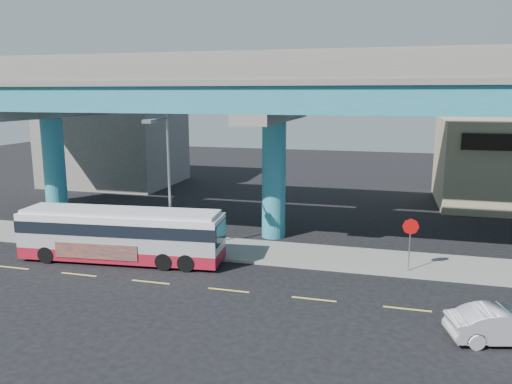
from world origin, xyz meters
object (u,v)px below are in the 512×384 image
(parked_car, at_px, (60,224))
(sedan, at_px, (504,325))
(street_lamp, at_px, (164,166))
(stop_sign, at_px, (410,233))
(transit_bus, at_px, (122,233))

(parked_car, bearing_deg, sedan, -92.09)
(street_lamp, bearing_deg, sedan, -19.83)
(sedan, bearing_deg, street_lamp, 55.52)
(sedan, height_order, stop_sign, stop_sign)
(sedan, height_order, parked_car, parked_car)
(parked_car, bearing_deg, stop_sign, -77.88)
(transit_bus, height_order, stop_sign, stop_sign)
(transit_bus, relative_size, stop_sign, 4.14)
(transit_bus, relative_size, sedan, 2.66)
(sedan, bearing_deg, stop_sign, 10.97)
(parked_car, height_order, street_lamp, street_lamp)
(sedan, bearing_deg, parked_car, 57.52)
(stop_sign, bearing_deg, parked_car, -166.72)
(transit_bus, bearing_deg, stop_sign, 2.22)
(transit_bus, bearing_deg, street_lamp, 25.02)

